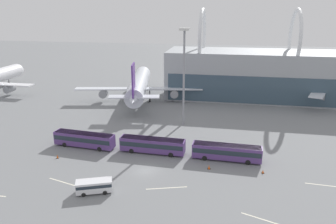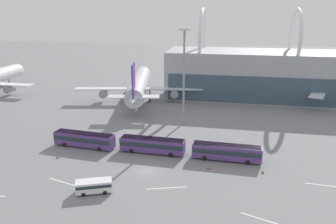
% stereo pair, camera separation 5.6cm
% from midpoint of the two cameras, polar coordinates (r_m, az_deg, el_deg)
% --- Properties ---
extents(ground_plane, '(440.00, 440.00, 0.00)m').
position_cam_midpoint_polar(ground_plane, '(61.20, -3.92, -10.16)').
color(ground_plane, slate).
extents(airliner_at_gate_far, '(39.86, 42.87, 14.63)m').
position_cam_midpoint_polar(airliner_at_gate_far, '(104.37, -5.11, 4.66)').
color(airliner_at_gate_far, silver).
rests_on(airliner_at_gate_far, ground_plane).
extents(airliner_parked_remote, '(35.09, 32.45, 13.74)m').
position_cam_midpoint_polar(airliner_parked_remote, '(115.91, 24.94, 4.52)').
color(airliner_parked_remote, silver).
rests_on(airliner_parked_remote, ground_plane).
extents(shuttle_bus_0, '(13.54, 3.89, 3.12)m').
position_cam_midpoint_polar(shuttle_bus_0, '(72.41, -14.39, -4.54)').
color(shuttle_bus_0, '#56387A').
rests_on(shuttle_bus_0, ground_plane).
extents(shuttle_bus_1, '(13.45, 3.15, 3.12)m').
position_cam_midpoint_polar(shuttle_bus_1, '(67.46, -2.75, -5.66)').
color(shuttle_bus_1, '#56387A').
rests_on(shuttle_bus_1, ground_plane).
extents(shuttle_bus_2, '(13.44, 3.13, 3.12)m').
position_cam_midpoint_polar(shuttle_bus_2, '(65.31, 10.15, -6.74)').
color(shuttle_bus_2, '#56387A').
rests_on(shuttle_bus_2, ground_plane).
extents(service_van_foreground, '(6.11, 4.05, 2.12)m').
position_cam_midpoint_polar(service_van_foreground, '(55.27, -12.78, -12.37)').
color(service_van_foreground, silver).
rests_on(service_van_foreground, ground_plane).
extents(floodlight_mast, '(2.33, 2.33, 24.04)m').
position_cam_midpoint_polar(floodlight_mast, '(80.78, 2.79, 8.60)').
color(floodlight_mast, gray).
rests_on(floodlight_mast, ground_plane).
extents(lane_stripe_3, '(8.24, 2.56, 0.01)m').
position_cam_midpoint_polar(lane_stripe_3, '(59.46, -17.01, -11.84)').
color(lane_stripe_3, silver).
rests_on(lane_stripe_3, ground_plane).
extents(lane_stripe_4, '(6.64, 2.27, 0.01)m').
position_cam_midpoint_polar(lane_stripe_4, '(55.76, -0.28, -13.09)').
color(lane_stripe_4, silver).
rests_on(lane_stripe_4, ground_plane).
extents(traffic_cone_0, '(0.49, 0.49, 0.79)m').
position_cam_midpoint_polar(traffic_cone_0, '(69.22, -18.72, -7.32)').
color(traffic_cone_0, black).
rests_on(traffic_cone_0, ground_plane).
extents(traffic_cone_1, '(0.53, 0.53, 0.64)m').
position_cam_midpoint_polar(traffic_cone_1, '(62.50, 16.18, -9.93)').
color(traffic_cone_1, black).
rests_on(traffic_cone_1, ground_plane).
extents(traffic_cone_2, '(0.56, 0.56, 0.82)m').
position_cam_midpoint_polar(traffic_cone_2, '(61.94, 7.14, -9.48)').
color(traffic_cone_2, black).
rests_on(traffic_cone_2, ground_plane).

